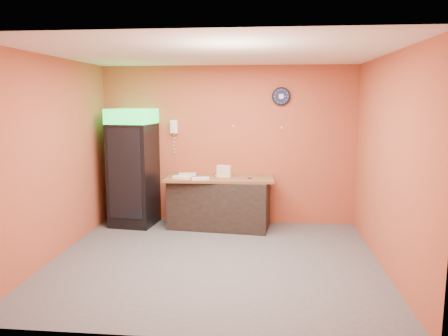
# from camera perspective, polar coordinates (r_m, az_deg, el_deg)

# --- Properties ---
(floor) EXTENTS (4.50, 4.50, 0.00)m
(floor) POSITION_cam_1_polar(r_m,az_deg,el_deg) (6.18, -1.22, -12.02)
(floor) COLOR #47474C
(floor) RESTS_ON ground
(back_wall) EXTENTS (4.50, 0.02, 2.80)m
(back_wall) POSITION_cam_1_polar(r_m,az_deg,el_deg) (7.80, 0.49, 2.98)
(back_wall) COLOR #AC4B30
(back_wall) RESTS_ON floor
(left_wall) EXTENTS (0.02, 4.00, 2.80)m
(left_wall) POSITION_cam_1_polar(r_m,az_deg,el_deg) (6.49, -21.40, 1.15)
(left_wall) COLOR #AC4B30
(left_wall) RESTS_ON floor
(right_wall) EXTENTS (0.02, 4.00, 2.80)m
(right_wall) POSITION_cam_1_polar(r_m,az_deg,el_deg) (5.99, 20.62, 0.59)
(right_wall) COLOR #AC4B30
(right_wall) RESTS_ON floor
(ceiling) EXTENTS (4.50, 4.00, 0.02)m
(ceiling) POSITION_cam_1_polar(r_m,az_deg,el_deg) (5.80, -1.32, 14.77)
(ceiling) COLOR white
(ceiling) RESTS_ON back_wall
(beverage_cooler) EXTENTS (0.79, 0.80, 2.05)m
(beverage_cooler) POSITION_cam_1_polar(r_m,az_deg,el_deg) (7.79, -11.80, -0.17)
(beverage_cooler) COLOR black
(beverage_cooler) RESTS_ON floor
(prep_counter) EXTENTS (1.76, 0.92, 0.85)m
(prep_counter) POSITION_cam_1_polar(r_m,az_deg,el_deg) (7.61, -0.58, -4.64)
(prep_counter) COLOR black
(prep_counter) RESTS_ON floor
(wall_clock) EXTENTS (0.32, 0.06, 0.32)m
(wall_clock) POSITION_cam_1_polar(r_m,az_deg,el_deg) (7.70, 7.47, 9.27)
(wall_clock) COLOR black
(wall_clock) RESTS_ON back_wall
(wall_phone) EXTENTS (0.13, 0.11, 0.23)m
(wall_phone) POSITION_cam_1_polar(r_m,az_deg,el_deg) (7.87, -6.57, 5.36)
(wall_phone) COLOR white
(wall_phone) RESTS_ON back_wall
(butcher_paper) EXTENTS (1.88, 0.86, 0.04)m
(butcher_paper) POSITION_cam_1_polar(r_m,az_deg,el_deg) (7.52, -0.59, -1.35)
(butcher_paper) COLOR brown
(butcher_paper) RESTS_ON prep_counter
(sub_roll_stack) EXTENTS (0.25, 0.12, 0.20)m
(sub_roll_stack) POSITION_cam_1_polar(r_m,az_deg,el_deg) (7.50, -0.01, -0.43)
(sub_roll_stack) COLOR beige
(sub_roll_stack) RESTS_ON butcher_paper
(wrapped_sandwich_left) EXTENTS (0.33, 0.20, 0.04)m
(wrapped_sandwich_left) POSITION_cam_1_polar(r_m,az_deg,el_deg) (7.40, -5.49, -1.23)
(wrapped_sandwich_left) COLOR silver
(wrapped_sandwich_left) RESTS_ON butcher_paper
(wrapped_sandwich_mid) EXTENTS (0.30, 0.16, 0.04)m
(wrapped_sandwich_mid) POSITION_cam_1_polar(r_m,az_deg,el_deg) (7.28, -3.08, -1.38)
(wrapped_sandwich_mid) COLOR silver
(wrapped_sandwich_mid) RESTS_ON butcher_paper
(wrapped_sandwich_right) EXTENTS (0.31, 0.16, 0.04)m
(wrapped_sandwich_right) POSITION_cam_1_polar(r_m,az_deg,el_deg) (7.69, -4.82, -0.84)
(wrapped_sandwich_right) COLOR silver
(wrapped_sandwich_right) RESTS_ON butcher_paper
(kitchen_tool) EXTENTS (0.06, 0.06, 0.06)m
(kitchen_tool) POSITION_cam_1_polar(r_m,az_deg,el_deg) (7.58, -0.11, -0.90)
(kitchen_tool) COLOR silver
(kitchen_tool) RESTS_ON butcher_paper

